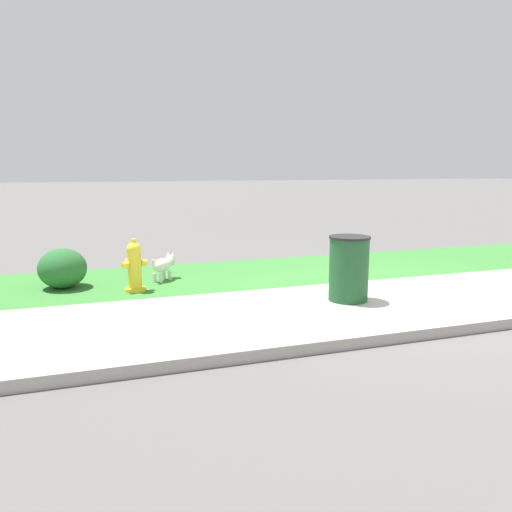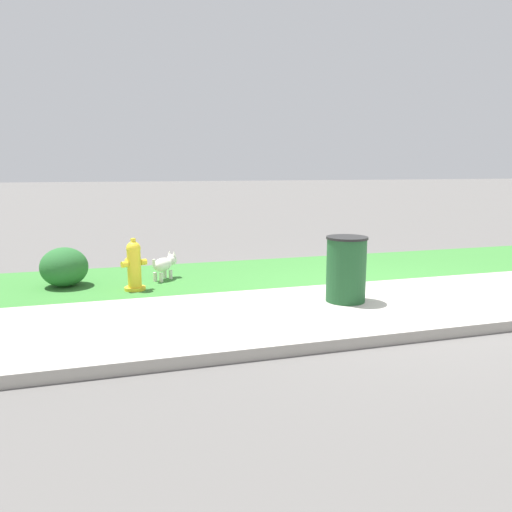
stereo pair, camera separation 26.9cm
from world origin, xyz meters
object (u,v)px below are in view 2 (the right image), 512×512
small_white_dog (165,264)px  shrub_bush_far_verge (64,267)px  fire_hydrant_by_grass_verge (134,265)px  trash_bin (346,269)px

small_white_dog → shrub_bush_far_verge: size_ratio=0.68×
fire_hydrant_by_grass_verge → shrub_bush_far_verge: bearing=129.7°
trash_bin → shrub_bush_far_verge: bearing=151.2°
fire_hydrant_by_grass_verge → trash_bin: (2.63, -1.45, 0.07)m
shrub_bush_far_verge → small_white_dog: bearing=1.0°
fire_hydrant_by_grass_verge → small_white_dog: 0.76m
trash_bin → shrub_bush_far_verge: (-3.61, 1.99, -0.14)m
shrub_bush_far_verge → trash_bin: bearing=-28.8°
small_white_dog → trash_bin: (2.13, -2.01, 0.19)m
trash_bin → small_white_dog: bearing=136.6°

